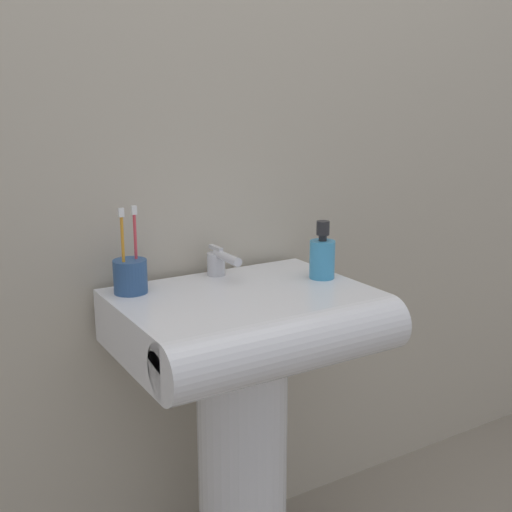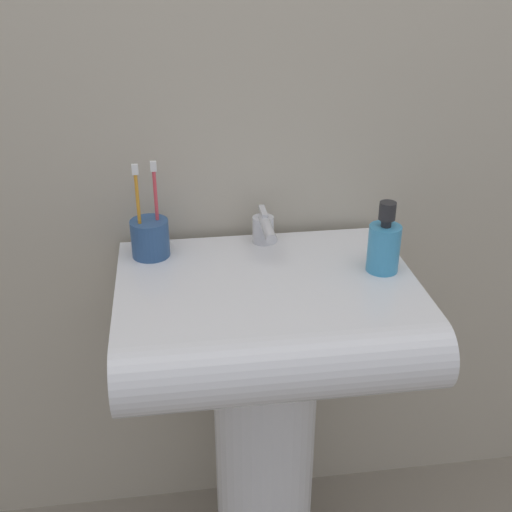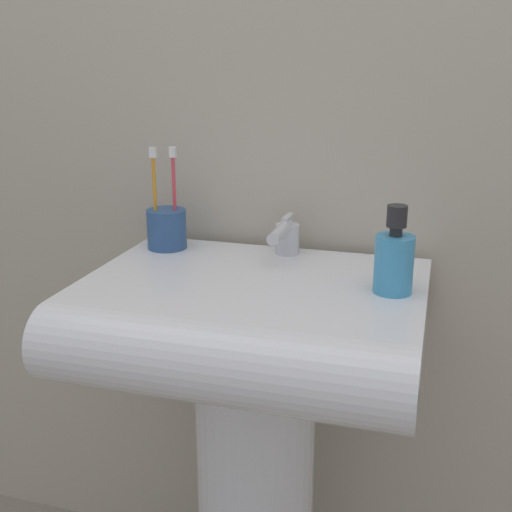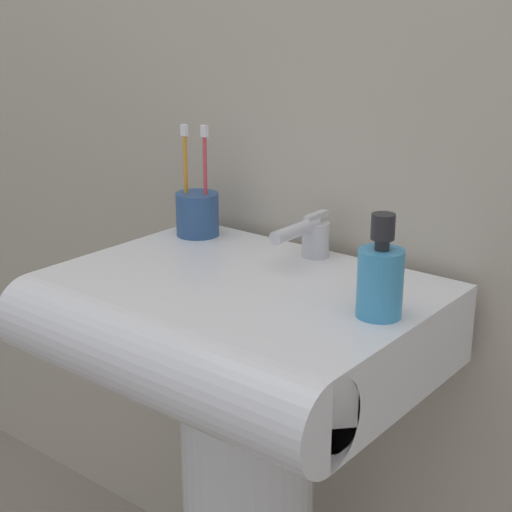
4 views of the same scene
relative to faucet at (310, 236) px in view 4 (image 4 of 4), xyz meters
The scene contains 4 objects.
sink_basin 0.21m from the faucet, 95.39° to the right, with size 0.57×0.46×0.13m.
faucet is the anchor object (origin of this frame).
toothbrush_cup 0.24m from the faucet, behind, with size 0.08×0.08×0.20m.
soap_bottle 0.26m from the faucet, 34.25° to the right, with size 0.06×0.06×0.14m.
Camera 4 is at (0.71, -0.87, 1.19)m, focal length 55.00 mm.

